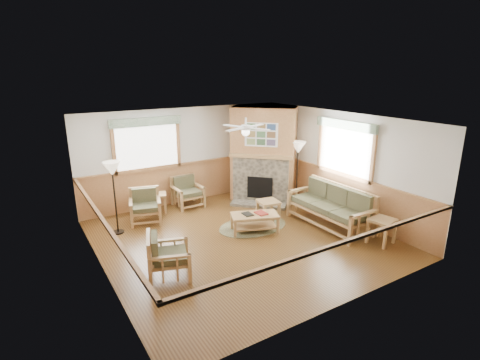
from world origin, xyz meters
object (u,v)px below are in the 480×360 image
coffee_table (255,223)px  end_table_chairs (158,203)px  armchair_back_right (188,192)px  floor_lamp_left (115,198)px  armchair_left (169,256)px  armchair_back_left (145,206)px  floor_lamp_right (297,173)px  end_table_sofa (381,231)px  sofa (329,207)px  footstool (268,209)px

coffee_table → end_table_chairs: 2.84m
armchair_back_right → floor_lamp_left: bearing=-161.4°
armchair_back_right → armchair_left: size_ratio=0.98×
armchair_back_left → coffee_table: armchair_back_left is taller
coffee_table → floor_lamp_right: 2.40m
armchair_back_left → armchair_left: (-0.45, -2.76, 0.01)m
armchair_back_left → end_table_chairs: bearing=60.2°
end_table_sofa → floor_lamp_left: (-4.81, 3.63, 0.58)m
coffee_table → floor_lamp_left: floor_lamp_left is taller
sofa → end_table_chairs: 4.49m
footstool → coffee_table: bearing=-144.4°
armchair_back_left → end_table_chairs: size_ratio=1.58×
coffee_table → end_table_chairs: end_table_chairs is taller
end_table_sofa → floor_lamp_right: floor_lamp_right is taller
coffee_table → floor_lamp_right: bearing=46.6°
armchair_back_left → armchair_left: size_ratio=0.98×
armchair_back_left → footstool: 3.14m
armchair_back_right → end_table_chairs: bearing=179.2°
end_table_chairs → floor_lamp_right: size_ratio=0.29×
sofa → coffee_table: sofa is taller
armchair_back_right → end_table_chairs: armchair_back_right is taller
end_table_chairs → footstool: 2.97m
armchair_back_right → floor_lamp_left: floor_lamp_left is taller
footstool → end_table_sofa: bearing=-64.8°
coffee_table → floor_lamp_left: (-2.78, 1.65, 0.65)m
end_table_sofa → end_table_chairs: bearing=129.1°
armchair_left → coffee_table: 2.60m
end_table_chairs → floor_lamp_left: floor_lamp_left is taller
armchair_back_left → end_table_chairs: armchair_back_left is taller
coffee_table → armchair_back_right: bearing=126.3°
armchair_back_left → floor_lamp_left: bearing=-143.1°
armchair_back_right → footstool: (1.46, -1.81, -0.20)m
sofa → coffee_table: (-1.74, 0.67, -0.28)m
armchair_back_right → floor_lamp_right: size_ratio=0.46×
coffee_table → footstool: (0.83, 0.59, -0.00)m
sofa → footstool: (-0.92, 1.26, -0.28)m
armchair_left → end_table_sofa: armchair_left is taller
coffee_table → floor_lamp_left: bearing=171.0°
armchair_back_left → end_table_sofa: 5.63m
sofa → end_table_sofa: bearing=11.8°
armchair_left → sofa: bearing=-69.1°
armchair_back_left → floor_lamp_left: size_ratio=0.48×
armchair_left → floor_lamp_right: floor_lamp_right is taller
sofa → floor_lamp_left: (-4.52, 2.31, 0.37)m
sofa → armchair_back_right: 3.88m
end_table_chairs → end_table_sofa: bearing=-50.9°
sofa → armchair_left: sofa is taller
sofa → floor_lamp_right: size_ratio=1.19×
end_table_chairs → floor_lamp_right: 3.93m
sofa → floor_lamp_right: (0.34, 1.64, 0.41)m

